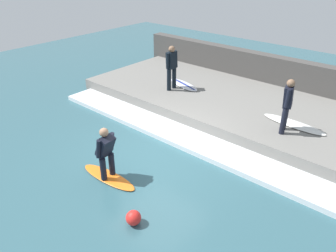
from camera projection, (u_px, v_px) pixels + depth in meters
ground_plane at (157, 154)px, 9.30m from camera, size 28.00×28.00×0.00m
concrete_ledge at (229, 104)px, 11.76m from camera, size 4.40×10.91×0.49m
back_wall at (262, 73)px, 13.15m from camera, size 0.50×11.45×1.53m
wave_foam_crest at (182, 136)px, 10.01m from camera, size 1.06×10.36×0.15m
surfboard_riding at (109, 177)px, 8.29m from camera, size 0.55×1.75×0.06m
surfer_riding at (106, 151)px, 7.91m from camera, size 0.53×0.45×1.38m
surfer_waiting_near at (287, 103)px, 9.04m from camera, size 0.53×0.35×1.58m
surfboard_waiting_near at (294, 124)px, 9.79m from camera, size 0.64×1.97×0.06m
surfer_waiting_far at (172, 65)px, 11.93m from camera, size 0.56×0.26×1.63m
surfboard_waiting_far at (184, 85)px, 12.68m from camera, size 0.98×1.70×0.07m
marker_buoy at (133, 218)px, 6.83m from camera, size 0.33×0.33×0.33m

